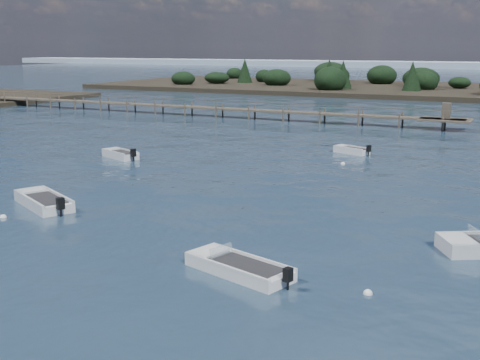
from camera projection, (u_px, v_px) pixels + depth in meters
The scene contains 10 objects.
ground at pixel (424, 116), 72.64m from camera, with size 400.00×400.00×0.00m, color #19293A.
dinghy_mid_white_a at pixel (239, 269), 22.22m from camera, with size 4.61×2.73×1.06m.
tender_far_grey at pixel (120, 156), 45.15m from camera, with size 3.64×2.42×1.17m.
dinghy_mid_grey at pixel (44, 203), 31.49m from camera, with size 4.72×3.44×1.21m.
tender_far_white at pixel (352, 151), 47.09m from camera, with size 3.15×1.98×1.06m.
buoy_b at pixel (368, 294), 20.36m from camera, with size 0.32×0.32×0.32m, color white.
buoy_c at pixel (3, 218), 29.44m from camera, with size 0.32×0.32×0.32m, color white.
buoy_e at pixel (343, 164), 42.81m from camera, with size 0.32×0.32×0.32m, color white.
jetty at pixel (219, 109), 71.30m from camera, with size 64.50×3.20×3.40m.
distant_haze at pixel (279, 66), 260.32m from camera, with size 280.00×20.00×2.40m, color #99AABE.
Camera 1 is at (12.06, -14.99, 8.19)m, focal length 45.00 mm.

